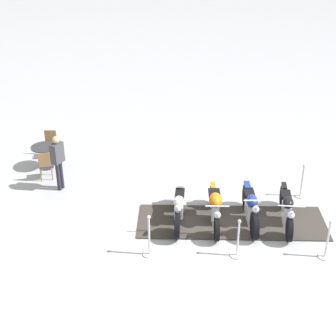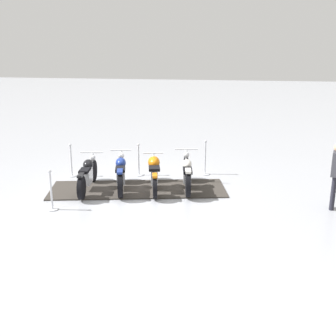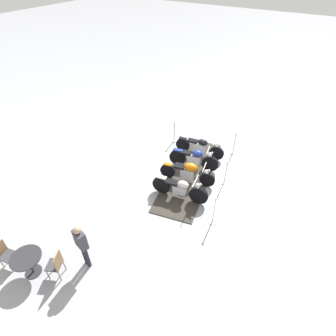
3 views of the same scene
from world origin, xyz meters
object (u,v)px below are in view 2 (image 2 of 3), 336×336
at_px(stanchion_right_rear, 72,166).
at_px(stanchion_right_front, 205,163).
at_px(motorcycle_navy, 121,173).
at_px(bystander_person, 336,170).
at_px(stanchion_right_mid, 139,165).
at_px(motorcycle_cream, 187,173).
at_px(motorcycle_copper, 154,171).
at_px(motorcycle_black, 88,174).
at_px(stanchion_left_rear, 52,196).

bearing_deg(stanchion_right_rear, stanchion_right_front, -78.29).
relative_size(motorcycle_navy, bystander_person, 1.21).
distance_m(motorcycle_navy, stanchion_right_mid, 1.51).
xyz_separation_m(motorcycle_cream, stanchion_right_mid, (1.11, 1.70, -0.15)).
height_order(motorcycle_navy, stanchion_right_mid, motorcycle_navy).
bearing_deg(stanchion_right_rear, motorcycle_copper, -106.24).
distance_m(motorcycle_black, stanchion_right_front, 3.86).
distance_m(motorcycle_navy, stanchion_right_rear, 2.21).
height_order(motorcycle_cream, motorcycle_black, motorcycle_cream).
xyz_separation_m(motorcycle_copper, stanchion_left_rear, (-2.00, 2.28, -0.16)).
height_order(motorcycle_navy, motorcycle_black, motorcycle_navy).
height_order(motorcycle_cream, stanchion_left_rear, motorcycle_cream).
xyz_separation_m(motorcycle_cream, bystander_person, (-0.97, -3.88, 0.56)).
bearing_deg(bystander_person, stanchion_right_front, -21.75).
distance_m(motorcycle_copper, motorcycle_black, 1.92).
bearing_deg(stanchion_right_mid, motorcycle_copper, -149.39).
xyz_separation_m(stanchion_right_mid, bystander_person, (-2.08, -5.58, 0.71)).
height_order(stanchion_right_mid, bystander_person, bystander_person).
bearing_deg(stanchion_right_mid, motorcycle_navy, 173.08).
bearing_deg(motorcycle_black, bystander_person, -100.84).
bearing_deg(stanchion_right_rear, stanchion_left_rear, -168.29).
bearing_deg(motorcycle_cream, bystander_person, -112.99).
xyz_separation_m(motorcycle_cream, motorcycle_copper, (-0.17, 0.95, 0.05)).
height_order(stanchion_right_rear, bystander_person, bystander_person).
bearing_deg(motorcycle_copper, bystander_person, -111.95).
bearing_deg(bystander_person, motorcycle_navy, 8.44).
relative_size(stanchion_left_rear, stanchion_right_mid, 1.01).
bearing_deg(stanchion_right_rear, motorcycle_cream, -99.95).
height_order(motorcycle_black, stanchion_right_mid, stanchion_right_mid).
distance_m(motorcycle_cream, stanchion_right_rear, 3.87).
xyz_separation_m(motorcycle_black, stanchion_right_front, (2.11, -3.23, -0.12)).
xyz_separation_m(motorcycle_cream, motorcycle_navy, (-0.39, 1.88, 0.02)).
bearing_deg(stanchion_right_front, motorcycle_black, 123.16).
distance_m(motorcycle_cream, motorcycle_navy, 1.92).
distance_m(motorcycle_cream, bystander_person, 4.04).
bearing_deg(motorcycle_black, stanchion_right_front, -64.20).
relative_size(stanchion_right_front, stanchion_left_rear, 1.07).
bearing_deg(motorcycle_copper, stanchion_right_mid, 18.16).
distance_m(motorcycle_cream, motorcycle_black, 2.88).
distance_m(motorcycle_black, stanchion_left_rear, 1.65).
relative_size(motorcycle_navy, stanchion_right_mid, 1.98).
distance_m(stanchion_right_mid, bystander_person, 6.00).
xyz_separation_m(motorcycle_copper, stanchion_right_mid, (1.27, 0.75, -0.20)).
distance_m(motorcycle_copper, stanchion_left_rear, 3.03).
bearing_deg(stanchion_left_rear, stanchion_right_rear, 11.71).
xyz_separation_m(motorcycle_copper, stanchion_right_front, (1.71, -1.36, -0.17)).
bearing_deg(motorcycle_black, stanchion_right_mid, -41.13).
distance_m(motorcycle_black, stanchion_right_mid, 2.02).
xyz_separation_m(motorcycle_copper, motorcycle_navy, (-0.22, 0.93, -0.03)).
relative_size(motorcycle_black, stanchion_left_rear, 2.10).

